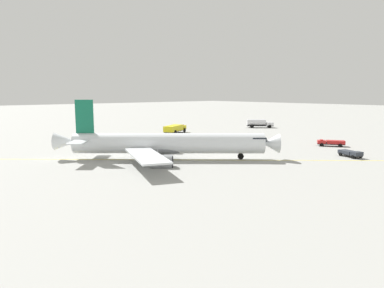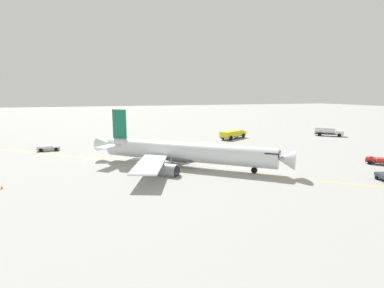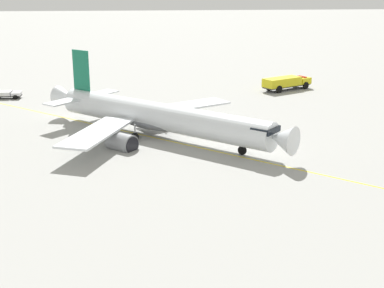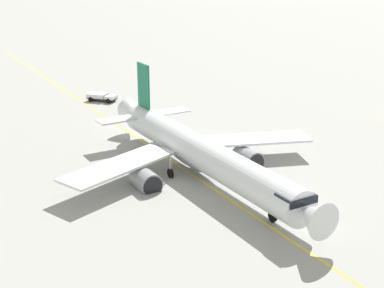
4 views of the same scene
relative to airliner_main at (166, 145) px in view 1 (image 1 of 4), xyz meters
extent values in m
plane|color=#9E9E99|center=(1.95, 2.38, -2.67)|extent=(600.00, 600.00, 0.00)
cylinder|color=silver|center=(0.37, 0.41, 0.24)|extent=(25.24, 27.93, 3.65)
cone|color=silver|center=(12.41, 14.07, 0.24)|extent=(4.58, 4.54, 3.47)
cone|color=silver|center=(-11.88, -13.47, 0.54)|extent=(4.97, 5.05, 3.10)
cube|color=black|center=(10.95, 12.42, 1.06)|extent=(3.91, 3.85, 0.70)
ellipsoid|color=slate|center=(-0.76, -0.86, -0.77)|extent=(10.56, 11.36, 2.01)
cube|color=#146B4C|center=(-9.53, -10.81, 5.03)|extent=(2.30, 2.56, 5.93)
cube|color=silver|center=(-12.26, -8.41, 0.97)|extent=(6.07, 5.79, 0.20)
cube|color=silver|center=(-6.81, -13.21, 0.97)|extent=(6.07, 5.79, 0.20)
cube|color=silver|center=(-8.25, 4.28, -0.40)|extent=(10.63, 14.71, 0.28)
cube|color=silver|center=(5.28, -7.65, -0.40)|extent=(14.97, 9.22, 0.28)
cylinder|color=gray|center=(-5.23, 4.44, -1.94)|extent=(4.24, 4.31, 2.59)
cylinder|color=black|center=(-4.05, 5.78, -1.94)|extent=(1.75, 1.57, 2.20)
cylinder|color=gray|center=(5.06, -4.63, -1.94)|extent=(4.24, 4.31, 2.59)
cylinder|color=black|center=(6.24, -3.29, -1.94)|extent=(1.75, 1.57, 2.20)
cylinder|color=#9EA0A5|center=(8.92, 10.11, -1.26)|extent=(0.20, 0.20, 1.72)
cylinder|color=black|center=(8.92, 10.11, -2.12)|extent=(0.95, 1.02, 1.10)
cylinder|color=#9EA0A5|center=(-3.18, 1.27, -1.26)|extent=(0.20, 0.20, 1.72)
cylinder|color=black|center=(-3.18, 1.27, -2.12)|extent=(0.95, 1.02, 1.10)
cylinder|color=#9EA0A5|center=(1.66, -2.99, -1.26)|extent=(0.20, 0.20, 1.72)
cylinder|color=black|center=(1.66, -2.99, -2.12)|extent=(0.95, 1.02, 1.10)
cube|color=#232326|center=(-25.12, 58.58, -2.02)|extent=(7.60, 7.99, 0.20)
cube|color=silver|center=(-22.96, 60.94, -1.37)|extent=(3.55, 3.53, 1.10)
cube|color=black|center=(-22.21, 61.75, -1.20)|extent=(1.67, 1.54, 0.62)
cylinder|color=silver|center=(-26.00, 57.63, -0.86)|extent=(5.76, 6.01, 2.12)
cylinder|color=black|center=(-24.00, 61.74, -2.12)|extent=(0.95, 1.00, 1.10)
cylinder|color=black|center=(-22.08, 59.97, -2.12)|extent=(0.95, 1.00, 1.10)
cylinder|color=black|center=(-27.99, 57.39, -2.12)|extent=(0.95, 1.00, 1.10)
cylinder|color=black|center=(-26.07, 55.62, -2.12)|extent=(0.95, 1.00, 1.10)
cube|color=#232326|center=(20.77, 27.27, -2.25)|extent=(4.71, 3.00, 0.20)
cube|color=#2D333D|center=(22.22, 26.74, -1.80)|extent=(1.88, 2.22, 0.70)
cube|color=black|center=(22.75, 26.55, -1.69)|extent=(0.61, 1.51, 0.39)
cube|color=#2D333D|center=(20.05, 27.53, -1.85)|extent=(3.36, 2.75, 0.60)
cylinder|color=black|center=(22.54, 27.63, -2.35)|extent=(0.70, 0.48, 0.64)
cylinder|color=black|center=(21.91, 25.86, -2.35)|extent=(0.70, 0.48, 0.64)
cylinder|color=black|center=(19.75, 28.63, -2.35)|extent=(0.70, 0.48, 0.64)
cylinder|color=black|center=(19.12, 26.86, -2.35)|extent=(0.70, 0.48, 0.64)
cube|color=#232326|center=(11.65, 37.29, -2.19)|extent=(5.70, 4.62, 0.20)
cube|color=red|center=(9.98, 36.15, -1.76)|extent=(2.53, 2.58, 0.65)
cube|color=black|center=(9.35, 35.72, -1.67)|extent=(0.99, 1.40, 0.36)
cube|color=red|center=(12.45, 37.84, -1.74)|extent=(4.27, 3.78, 0.70)
cube|color=red|center=(9.98, 36.15, -1.34)|extent=(1.27, 1.46, 0.16)
cylinder|color=black|center=(10.53, 35.35, -2.29)|extent=(0.79, 0.66, 0.76)
cylinder|color=black|center=(9.43, 36.95, -2.29)|extent=(0.79, 0.66, 0.76)
cylinder|color=black|center=(13.72, 37.53, -2.29)|extent=(0.79, 0.66, 0.76)
cylinder|color=black|center=(12.62, 39.14, -2.29)|extent=(0.79, 0.66, 0.76)
cube|color=#232326|center=(-30.10, 25.89, -1.87)|extent=(7.09, 10.25, 0.20)
cube|color=yellow|center=(-31.98, 29.36, -1.17)|extent=(3.72, 3.51, 1.20)
cube|color=black|center=(-32.51, 30.33, -0.99)|extent=(2.20, 1.24, 0.67)
cube|color=yellow|center=(-29.48, 24.74, -0.97)|extent=(6.24, 8.17, 1.60)
cube|color=red|center=(-31.98, 29.36, -0.47)|extent=(2.09, 1.50, 0.16)
cylinder|color=black|center=(-33.11, 28.36, -1.97)|extent=(0.91, 1.36, 1.40)
cylinder|color=black|center=(-30.53, 29.75, -1.97)|extent=(0.91, 1.36, 1.40)
cylinder|color=black|center=(-29.82, 22.29, -1.97)|extent=(0.91, 1.36, 1.40)
cylinder|color=black|center=(-27.24, 23.68, -1.97)|extent=(0.91, 1.36, 1.40)
cube|color=yellow|center=(-1.47, -2.60, -2.66)|extent=(125.00, 138.34, 0.01)
camera|label=1|loc=(50.84, -37.84, 9.35)|focal=33.36mm
camera|label=2|loc=(54.97, -17.86, 11.21)|focal=28.86mm
camera|label=3|loc=(71.61, -1.79, 18.13)|focal=51.04mm
camera|label=4|loc=(57.20, 17.81, 21.95)|focal=52.36mm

